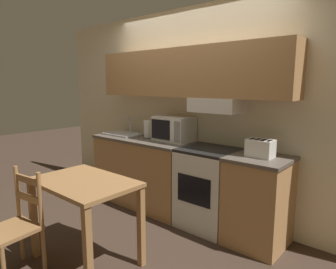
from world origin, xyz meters
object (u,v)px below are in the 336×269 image
Objects in this scene: sink_basin at (123,134)px; chair_left_of_table at (16,227)px; toaster at (260,148)px; stove_range at (208,188)px; dining_table at (85,195)px; microwave at (174,129)px; paper_towel_roll at (148,129)px.

sink_basin is 2.00m from chair_left_of_table.
stove_range is at bearing -179.98° from toaster.
microwave is at bearing 95.74° from dining_table.
chair_left_of_table is at bearing -82.18° from paper_towel_roll.
sink_basin is at bearing 126.68° from dining_table.
microwave is 1.50m from dining_table.
chair_left_of_table is (-1.34, -1.81, -0.57)m from toaster.
sink_basin reaches higher than dining_table.
dining_table is at bearing -128.61° from toaster.
paper_towel_roll is 1.53m from dining_table.
toaster reaches higher than chair_left_of_table.
sink_basin is (-1.44, 0.00, 0.47)m from stove_range.
microwave reaches higher than dining_table.
microwave is 0.91× the size of sink_basin.
microwave is 1.84× the size of toaster.
chair_left_of_table reaches higher than dining_table.
toaster is at bearing -5.35° from microwave.
toaster is 1.13× the size of paper_towel_roll.
stove_range is 1.16m from paper_towel_roll.
stove_range is 1.88× the size of microwave.
stove_range is 1.71× the size of sink_basin.
stove_range is 0.80m from toaster.
microwave is 1.20m from toaster.
microwave reaches higher than sink_basin.
paper_towel_roll reaches higher than dining_table.
toaster is (0.59, 0.00, 0.54)m from stove_range.
sink_basin is (-2.03, -0.00, -0.07)m from toaster.
dining_table is (0.98, -1.32, -0.29)m from sink_basin.
toaster is 0.28× the size of dining_table.
stove_range is at bearing -0.01° from sink_basin.
stove_range is at bearing 60.66° from chair_left_of_table.
microwave is at bearing 169.52° from stove_range.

